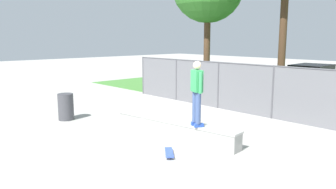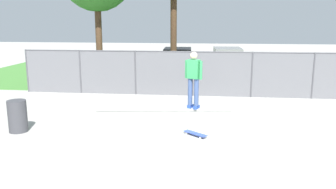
# 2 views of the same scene
# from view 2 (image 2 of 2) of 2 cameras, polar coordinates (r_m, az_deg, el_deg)

# --- Properties ---
(ground_plane) EXTENTS (80.00, 80.00, 0.00)m
(ground_plane) POSITION_cam_2_polar(r_m,az_deg,el_deg) (10.59, 2.53, -6.50)
(ground_plane) COLOR #ADAAA3
(grass_strip) EXTENTS (27.44, 20.00, 0.02)m
(grass_strip) POSITION_cam_2_polar(r_m,az_deg,el_deg) (26.04, 4.98, 4.63)
(grass_strip) COLOR #478438
(grass_strip) RESTS_ON ground
(concrete_ledge) EXTENTS (4.45, 1.02, 0.54)m
(concrete_ledge) POSITION_cam_2_polar(r_m,az_deg,el_deg) (11.64, -0.61, -3.35)
(concrete_ledge) COLOR #999993
(concrete_ledge) RESTS_ON ground
(skateboarder) EXTENTS (0.56, 0.39, 1.82)m
(skateboarder) POSITION_cam_2_polar(r_m,az_deg,el_deg) (11.27, 4.13, 2.74)
(skateboarder) COLOR #2647A5
(skateboarder) RESTS_ON concrete_ledge
(skateboard) EXTENTS (0.74, 0.67, 0.09)m
(skateboard) POSITION_cam_2_polar(r_m,az_deg,el_deg) (10.49, 4.40, -6.29)
(skateboard) COLOR #334CB2
(skateboard) RESTS_ON ground
(chainlink_fence) EXTENTS (15.51, 0.07, 2.00)m
(chainlink_fence) POSITION_cam_2_polar(r_m,az_deg,el_deg) (15.70, 3.98, 3.65)
(chainlink_fence) COLOR #4C4C51
(chainlink_fence) RESTS_ON ground
(car_black) EXTENTS (2.18, 4.28, 1.66)m
(car_black) POSITION_cam_2_polar(r_m,az_deg,el_deg) (21.50, 1.57, 5.32)
(car_black) COLOR black
(car_black) RESTS_ON ground
(car_white) EXTENTS (2.18, 4.28, 1.66)m
(car_white) POSITION_cam_2_polar(r_m,az_deg,el_deg) (22.04, 9.49, 5.33)
(car_white) COLOR silver
(car_white) RESTS_ON ground
(trash_bin) EXTENTS (0.56, 0.56, 0.98)m
(trash_bin) POSITION_cam_2_polar(r_m,az_deg,el_deg) (11.67, -23.08, -3.22)
(trash_bin) COLOR #3F3F44
(trash_bin) RESTS_ON ground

